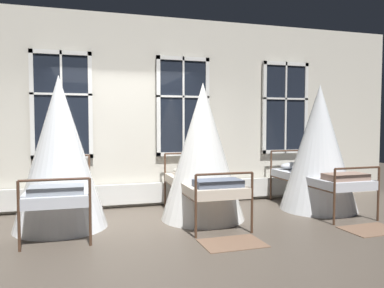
# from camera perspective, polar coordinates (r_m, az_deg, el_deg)

# --- Properties ---
(ground) EXTENTS (20.68, 20.68, 0.00)m
(ground) POSITION_cam_1_polar(r_m,az_deg,el_deg) (5.70, -8.55, -12.46)
(ground) COLOR brown
(back_wall_with_windows) EXTENTS (11.34, 0.10, 3.49)m
(back_wall_with_windows) POSITION_cam_1_polar(r_m,az_deg,el_deg) (6.92, -10.28, 4.90)
(back_wall_with_windows) COLOR beige
(back_wall_with_windows) RESTS_ON ground
(window_bank) EXTENTS (7.48, 0.10, 2.70)m
(window_bank) POSITION_cam_1_polar(r_m,az_deg,el_deg) (6.82, -10.11, -1.08)
(window_bank) COLOR black
(window_bank) RESTS_ON ground
(cot_second) EXTENTS (1.34, 1.96, 2.23)m
(cot_second) POSITION_cam_1_polar(r_m,az_deg,el_deg) (5.76, -19.57, -1.53)
(cot_second) COLOR #4C3323
(cot_second) RESTS_ON ground
(cot_third) EXTENTS (1.34, 1.95, 2.18)m
(cot_third) POSITION_cam_1_polar(r_m,az_deg,el_deg) (5.95, 1.66, -1.44)
(cot_third) COLOR #4C3323
(cot_third) RESTS_ON ground
(cot_fourth) EXTENTS (1.34, 1.96, 2.22)m
(cot_fourth) POSITION_cam_1_polar(r_m,az_deg,el_deg) (6.96, 18.85, -0.79)
(cot_fourth) COLOR #4C3323
(cot_fourth) RESTS_ON ground
(rug_third) EXTENTS (0.81, 0.58, 0.01)m
(rug_third) POSITION_cam_1_polar(r_m,az_deg,el_deg) (4.94, 6.19, -14.85)
(rug_third) COLOR brown
(rug_third) RESTS_ON ground
(rug_fourth) EXTENTS (0.83, 0.60, 0.01)m
(rug_fourth) POSITION_cam_1_polar(r_m,az_deg,el_deg) (6.07, 25.76, -11.72)
(rug_fourth) COLOR brown
(rug_fourth) RESTS_ON ground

